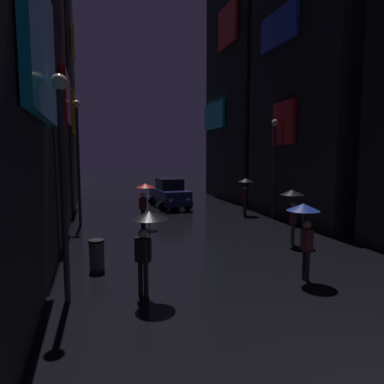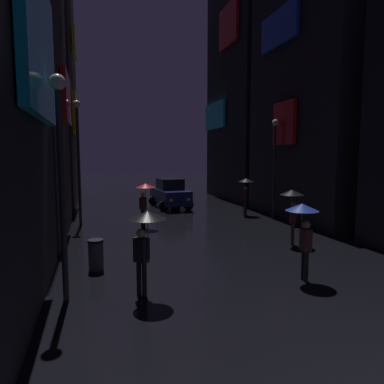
{
  "view_description": "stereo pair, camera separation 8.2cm",
  "coord_description": "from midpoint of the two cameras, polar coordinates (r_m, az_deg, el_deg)",
  "views": [
    {
      "loc": [
        -4.34,
        -3.13,
        3.44
      ],
      "look_at": [
        0.0,
        11.8,
        1.76
      ],
      "focal_mm": 32.0,
      "sensor_mm": 36.0,
      "label": 1
    },
    {
      "loc": [
        -4.26,
        -3.15,
        3.44
      ],
      "look_at": [
        0.0,
        11.8,
        1.76
      ],
      "focal_mm": 32.0,
      "sensor_mm": 36.0,
      "label": 2
    }
  ],
  "objects": [
    {
      "name": "car_distant",
      "position": [
        22.52,
        -3.89,
        -0.26
      ],
      "size": [
        2.47,
        4.25,
        1.92
      ],
      "color": "navy",
      "rests_on": "ground"
    },
    {
      "name": "pedestrian_foreground_right_black",
      "position": [
        8.32,
        -7.77,
        -6.18
      ],
      "size": [
        0.9,
        0.9,
        2.12
      ],
      "color": "black",
      "rests_on": "ground"
    },
    {
      "name": "trash_bin",
      "position": [
        10.8,
        -15.8,
        -10.05
      ],
      "size": [
        0.46,
        0.46,
        0.93
      ],
      "color": "#3F3F47",
      "rests_on": "ground"
    },
    {
      "name": "pedestrian_far_right_red",
      "position": [
        16.32,
        -8.05,
        -0.13
      ],
      "size": [
        0.9,
        0.9,
        2.12
      ],
      "color": "black",
      "rests_on": "ground"
    },
    {
      "name": "building_left_far",
      "position": [
        26.53,
        -24.12,
        20.35
      ],
      "size": [
        4.25,
        8.65,
        20.33
      ],
      "color": "#2D2826",
      "rests_on": "ground"
    },
    {
      "name": "pedestrian_foreground_left_black",
      "position": [
        13.68,
        16.22,
        -1.52
      ],
      "size": [
        0.9,
        0.9,
        2.12
      ],
      "color": "#38332D",
      "rests_on": "ground"
    },
    {
      "name": "pedestrian_near_crossing_black",
      "position": [
        19.85,
        8.79,
        0.97
      ],
      "size": [
        0.9,
        0.9,
        2.12
      ],
      "color": "#2D2D38",
      "rests_on": "ground"
    },
    {
      "name": "streetlamp_right_far",
      "position": [
        18.86,
        13.41,
        5.71
      ],
      "size": [
        0.36,
        0.36,
        5.33
      ],
      "color": "#2D2D33",
      "rests_on": "ground"
    },
    {
      "name": "building_right_far",
      "position": [
        29.14,
        9.18,
        23.22
      ],
      "size": [
        4.25,
        8.19,
        24.04
      ],
      "color": "black",
      "rests_on": "ground"
    },
    {
      "name": "streetlamp_left_near",
      "position": [
        8.35,
        -21.08,
        4.77
      ],
      "size": [
        0.36,
        0.36,
        5.24
      ],
      "color": "#2D2D33",
      "rests_on": "ground"
    },
    {
      "name": "streetlamp_left_far",
      "position": [
        17.6,
        -18.62,
        6.82
      ],
      "size": [
        0.36,
        0.36,
        6.06
      ],
      "color": "#2D2D33",
      "rests_on": "ground"
    },
    {
      "name": "building_right_mid",
      "position": [
        20.47,
        20.1,
        16.02
      ],
      "size": [
        4.25,
        8.38,
        14.14
      ],
      "color": "#232328",
      "rests_on": "ground"
    },
    {
      "name": "pedestrian_midstreet_centre_blue",
      "position": [
        9.88,
        17.98,
        -4.47
      ],
      "size": [
        0.9,
        0.9,
        2.12
      ],
      "color": "black",
      "rests_on": "ground"
    }
  ]
}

